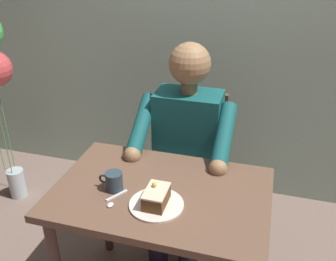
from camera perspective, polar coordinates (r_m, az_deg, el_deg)
The scene contains 7 objects.
dining_table at distance 1.74m, azimuth -1.07°, elevation -11.76°, with size 0.96×0.64×0.71m.
chair at distance 2.29m, azimuth 3.48°, elevation -4.53°, with size 0.42×0.42×0.91m.
seated_person at distance 2.06m, azimuth 2.52°, elevation -3.25°, with size 0.53×0.58×1.25m.
dessert_plate at distance 1.59m, azimuth -1.79°, elevation -11.28°, with size 0.23×0.23×0.01m, color silver.
cake_slice at distance 1.57m, azimuth -1.81°, elevation -10.12°, with size 0.09×0.14×0.09m.
coffee_cup at distance 1.67m, azimuth -8.33°, elevation -7.66°, with size 0.11×0.08×0.09m.
dessert_spoon at distance 1.63m, azimuth -8.39°, elevation -10.55°, with size 0.07×0.14×0.01m.
Camera 1 is at (-0.41, 1.29, 1.70)m, focal length 39.74 mm.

